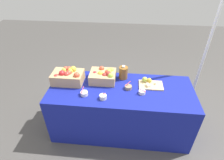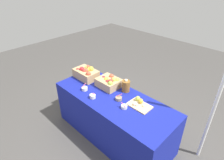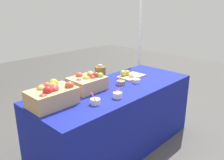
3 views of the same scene
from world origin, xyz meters
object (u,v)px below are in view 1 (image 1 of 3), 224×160
sample_bowl_near (142,92)px  sample_bowl_extra (84,93)px  cutting_board_front (149,83)px  apple_crate_middle (103,76)px  tent_pole (204,56)px  sample_bowl_far (128,87)px  apple_crate_left (68,76)px  sample_bowl_mid (103,97)px  cider_jug (123,73)px

sample_bowl_near → sample_bowl_extra: sample_bowl_extra is taller
cutting_board_front → sample_bowl_near: cutting_board_front is taller
apple_crate_middle → tent_pole: bearing=16.6°
sample_bowl_extra → tent_pole: bearing=25.1°
sample_bowl_far → tent_pole: size_ratio=0.05×
apple_crate_middle → sample_bowl_far: apple_crate_middle is taller
apple_crate_left → sample_bowl_near: 1.01m
apple_crate_left → sample_bowl_near: bearing=-9.0°
cutting_board_front → sample_bowl_mid: sample_bowl_mid is taller
cider_jug → tent_pole: size_ratio=0.10×
sample_bowl_mid → cider_jug: bearing=64.7°
apple_crate_middle → cutting_board_front: (0.63, -0.04, -0.06)m
sample_bowl_extra → tent_pole: tent_pole is taller
apple_crate_left → cutting_board_front: (1.10, 0.04, -0.07)m
apple_crate_middle → cutting_board_front: 0.63m
cutting_board_front → tent_pole: (0.80, 0.46, 0.20)m
apple_crate_middle → cider_jug: size_ratio=1.73×
tent_pole → cider_jug: bearing=-163.9°
sample_bowl_mid → cider_jug: 0.52m
sample_bowl_near → cider_jug: size_ratio=0.43×
sample_bowl_extra → sample_bowl_near: bearing=7.9°
cutting_board_front → sample_bowl_mid: (-0.58, -0.34, 0.00)m
sample_bowl_extra → apple_crate_middle: bearing=59.4°
apple_crate_left → sample_bowl_near: apple_crate_left is taller
apple_crate_left → cutting_board_front: size_ratio=1.29×
cutting_board_front → sample_bowl_near: bearing=-118.0°
sample_bowl_extra → sample_bowl_mid: bearing=-10.5°
cider_jug → sample_bowl_near: bearing=-52.0°
sample_bowl_near → sample_bowl_extra: 0.73m
sample_bowl_near → apple_crate_middle: bearing=156.0°
apple_crate_middle → sample_bowl_mid: 0.39m
sample_bowl_near → sample_bowl_far: (-0.18, 0.08, 0.00)m
cutting_board_front → sample_bowl_extra: size_ratio=2.90×
sample_bowl_far → tent_pole: bearing=28.1°
apple_crate_left → sample_bowl_extra: (0.28, -0.26, -0.07)m
sample_bowl_extra → cider_jug: cider_jug is taller
sample_bowl_mid → sample_bowl_far: sample_bowl_mid is taller
sample_bowl_near → cutting_board_front: bearing=62.0°
apple_crate_left → sample_bowl_far: size_ratio=4.13×
cutting_board_front → cider_jug: size_ratio=1.58×
sample_bowl_far → cider_jug: (-0.08, 0.24, 0.07)m
sample_bowl_mid → sample_bowl_far: size_ratio=1.12×
cider_jug → sample_bowl_far: bearing=-72.2°
apple_crate_left → apple_crate_middle: 0.48m
sample_bowl_near → tent_pole: (0.90, 0.66, 0.21)m
sample_bowl_far → sample_bowl_extra: size_ratio=0.91×
sample_bowl_mid → cider_jug: cider_jug is taller
cutting_board_front → sample_bowl_near: size_ratio=3.64×
tent_pole → apple_crate_middle: bearing=-163.4°
sample_bowl_near → cider_jug: cider_jug is taller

